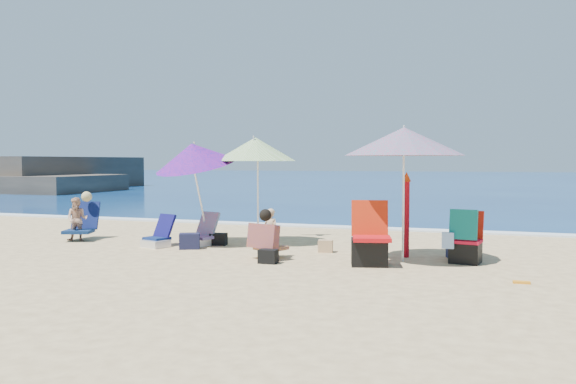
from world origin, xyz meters
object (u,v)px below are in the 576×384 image
(camp_chair_left, at_px, (370,246))
(camp_chair_right, at_px, (465,244))
(umbrella_turquoise, at_px, (404,142))
(person_left, at_px, (79,219))
(chair_rainbow, at_px, (201,237))
(umbrella_striped, at_px, (256,149))
(umbrella_blue, at_px, (194,155))
(chair_navy, at_px, (158,238))
(person_center, at_px, (268,234))
(furled_umbrella, at_px, (406,210))

(camp_chair_left, relative_size, camp_chair_right, 1.15)
(umbrella_turquoise, xyz_separation_m, person_left, (-6.78, 0.37, -1.53))
(chair_rainbow, bearing_deg, umbrella_striped, 29.31)
(umbrella_blue, bearing_deg, umbrella_striped, 28.24)
(umbrella_striped, xyz_separation_m, camp_chair_right, (4.08, -1.00, -1.58))
(chair_navy, bearing_deg, umbrella_blue, 34.24)
(umbrella_striped, distance_m, person_left, 4.02)
(chair_navy, distance_m, chair_rainbow, 0.84)
(chair_navy, height_order, person_center, person_center)
(camp_chair_right, bearing_deg, chair_navy, 179.73)
(camp_chair_left, distance_m, person_center, 1.78)
(umbrella_turquoise, distance_m, furled_umbrella, 1.25)
(umbrella_turquoise, bearing_deg, chair_navy, 178.07)
(person_left, bearing_deg, chair_navy, -6.06)
(person_left, bearing_deg, camp_chair_left, -8.25)
(person_left, bearing_deg, person_center, -10.36)
(person_left, bearing_deg, umbrella_turquoise, -3.17)
(umbrella_striped, bearing_deg, chair_navy, -149.57)
(chair_navy, bearing_deg, chair_rainbow, 31.89)
(umbrella_blue, bearing_deg, camp_chair_left, -16.43)
(umbrella_striped, xyz_separation_m, person_left, (-3.68, -0.76, -1.44))
(umbrella_striped, bearing_deg, person_center, -61.22)
(umbrella_turquoise, bearing_deg, person_center, -168.38)
(chair_navy, relative_size, camp_chair_left, 0.69)
(umbrella_blue, bearing_deg, chair_navy, -145.76)
(furled_umbrella, distance_m, camp_chair_right, 1.14)
(umbrella_striped, distance_m, camp_chair_right, 4.49)
(chair_navy, xyz_separation_m, camp_chair_left, (4.30, -0.70, 0.15))
(chair_navy, height_order, chair_rainbow, chair_rainbow)
(umbrella_striped, xyz_separation_m, person_center, (0.87, -1.59, -1.48))
(chair_rainbow, height_order, person_center, person_center)
(umbrella_turquoise, bearing_deg, furled_umbrella, 91.23)
(chair_navy, xyz_separation_m, person_left, (-2.02, 0.21, 0.30))
(umbrella_turquoise, height_order, camp_chair_right, umbrella_turquoise)
(umbrella_blue, distance_m, camp_chair_left, 4.15)
(person_center, bearing_deg, person_left, 169.64)
(umbrella_striped, relative_size, person_left, 2.14)
(umbrella_blue, xyz_separation_m, camp_chair_left, (3.72, -1.10, -1.47))
(furled_umbrella, relative_size, camp_chair_left, 1.44)
(furled_umbrella, bearing_deg, umbrella_blue, 178.17)
(camp_chair_left, bearing_deg, furled_umbrella, 65.27)
(umbrella_turquoise, distance_m, camp_chair_right, 1.94)
(umbrella_blue, bearing_deg, umbrella_turquoise, -7.58)
(umbrella_blue, distance_m, furled_umbrella, 4.28)
(camp_chair_left, distance_m, camp_chair_right, 1.59)
(furled_umbrella, height_order, chair_rainbow, furled_umbrella)
(umbrella_striped, xyz_separation_m, umbrella_blue, (-1.08, -0.58, -0.12))
(chair_navy, xyz_separation_m, chair_rainbow, (0.71, 0.44, 0.01))
(umbrella_turquoise, height_order, camp_chair_left, umbrella_turquoise)
(umbrella_striped, height_order, umbrella_blue, umbrella_blue)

